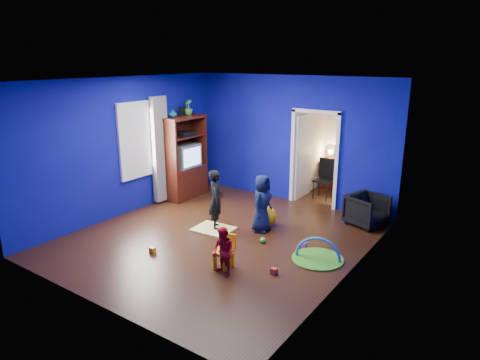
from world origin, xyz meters
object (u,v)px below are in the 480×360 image
Objects in this scene: armchair at (367,210)px; play_mat at (318,259)px; child_navy at (262,203)px; toddler_red at (223,252)px; hopper_ball at (266,216)px; crt_tv at (185,156)px; study_desk at (339,175)px; kid_chair at (223,253)px; vase at (173,113)px; child_black at (216,200)px; folding_chair at (323,180)px; tv_armoire at (184,157)px.

armchair reaches higher than play_mat.
toddler_red is at bearing -170.04° from child_navy.
hopper_ball reaches higher than play_mat.
crt_tv is (-3.10, 2.62, 0.63)m from toddler_red.
kid_chair is at bearing -88.09° from study_desk.
vase is 3.22m from hopper_ball.
study_desk reaches higher than play_mat.
armchair is 2.52m from study_desk.
kid_chair is at bearing 175.39° from armchair.
child_black reaches higher than folding_chair.
play_mat is (1.44, -0.52, -0.55)m from child_navy.
tv_armoire reaches higher than crt_tv.
folding_chair is (2.78, 1.78, -0.56)m from crt_tv.
armchair is 1.82m from folding_chair.
play_mat is at bearing -13.44° from vase.
tv_armoire is at bearing 90.00° from vase.
crt_tv is at bearing 124.95° from kid_chair.
armchair is at bearing 51.96° from kid_chair.
vase is 4.70m from play_mat.
tv_armoire is (0.00, 0.30, -1.08)m from vase.
tv_armoire is at bearing 125.33° from kid_chair.
kid_chair is 0.54× the size of folding_chair.
toddler_red is 4.41m from folding_chair.
crt_tv is at bearing 82.41° from vase.
toddler_red is 0.89× the size of study_desk.
kid_chair is (0.31, -1.65, -0.32)m from child_navy.
armchair is at bearing -37.32° from folding_chair.
study_desk is at bearing 76.17° from kid_chair.
armchair is 2.02m from hopper_ball.
crt_tv reaches higher than folding_chair.
tv_armoire reaches higher than toddler_red.
hopper_ball is at bearing 118.48° from toddler_red.
child_navy is 5.77× the size of vase.
tv_armoire is 3.38m from folding_chair.
tv_armoire is at bearing 17.81° from child_black.
hopper_ball is at bearing -11.21° from crt_tv.
folding_chair reaches higher than toddler_red.
kid_chair is (1.11, -1.24, -0.35)m from child_black.
armchair is 0.81× the size of play_mat.
play_mat is at bearing -67.02° from folding_chair.
vase is at bearing 120.66° from armchair.
child_navy reaches higher than kid_chair.
toddler_red is 1.12× the size of crt_tv.
crt_tv is 3.96m from study_desk.
vase is at bearing -143.57° from folding_chair.
armchair is 1.68× the size of hopper_ball.
folding_chair reaches higher than play_mat.
child_navy is 1.29× the size of study_desk.
child_black is 3.10m from folding_chair.
kid_chair reaches higher than play_mat.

